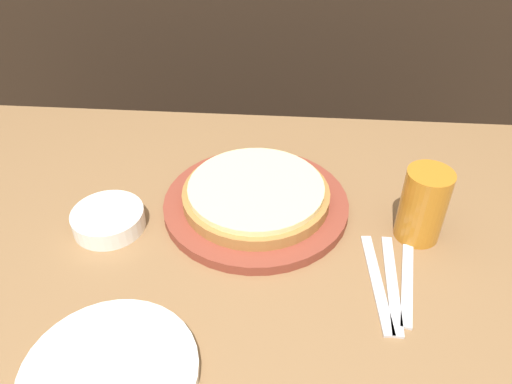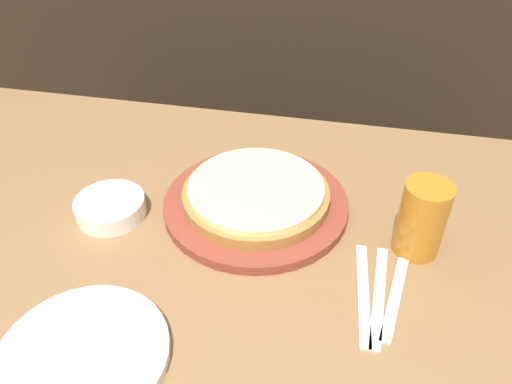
% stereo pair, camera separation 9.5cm
% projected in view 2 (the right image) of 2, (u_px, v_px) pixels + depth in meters
% --- Properties ---
extents(dining_table, '(1.59, 0.90, 0.76)m').
position_uv_depth(dining_table, '(218.00, 350.00, 1.16)').
color(dining_table, olive).
rests_on(dining_table, ground_plane).
extents(pizza_on_board, '(0.36, 0.36, 0.06)m').
position_uv_depth(pizza_on_board, '(256.00, 198.00, 0.96)').
color(pizza_on_board, brown).
rests_on(pizza_on_board, dining_table).
extents(beer_glass, '(0.08, 0.08, 0.14)m').
position_uv_depth(beer_glass, '(423.00, 216.00, 0.84)').
color(beer_glass, '#B7701E').
rests_on(beer_glass, dining_table).
extents(dinner_plate, '(0.25, 0.25, 0.02)m').
position_uv_depth(dinner_plate, '(83.00, 355.00, 0.71)').
color(dinner_plate, white).
rests_on(dinner_plate, dining_table).
extents(side_bowl, '(0.13, 0.13, 0.04)m').
position_uv_depth(side_bowl, '(110.00, 207.00, 0.95)').
color(side_bowl, white).
rests_on(side_bowl, dining_table).
extents(fork, '(0.03, 0.22, 0.00)m').
position_uv_depth(fork, '(363.00, 293.00, 0.81)').
color(fork, silver).
rests_on(fork, dining_table).
extents(dinner_knife, '(0.03, 0.22, 0.00)m').
position_uv_depth(dinner_knife, '(379.00, 295.00, 0.80)').
color(dinner_knife, silver).
rests_on(dinner_knife, dining_table).
extents(spoon, '(0.05, 0.18, 0.00)m').
position_uv_depth(spoon, '(395.00, 298.00, 0.80)').
color(spoon, silver).
rests_on(spoon, dining_table).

